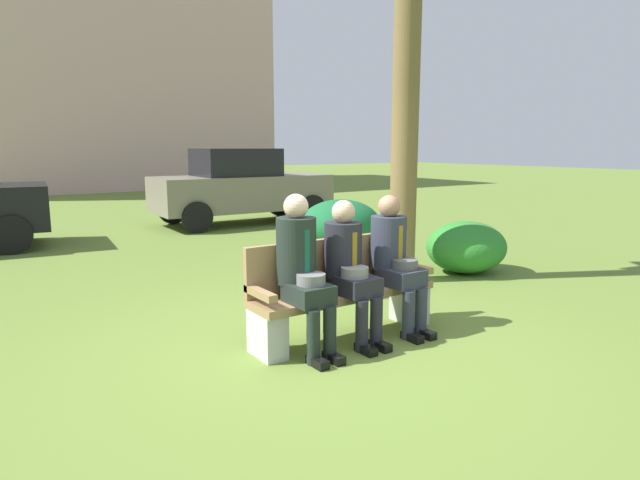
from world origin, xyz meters
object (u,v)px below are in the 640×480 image
Objects in this scene: seated_man_left at (302,266)px; seated_man_middle at (349,264)px; shrub_mid_lawn at (340,226)px; parked_car_far at (241,187)px; shrub_near_bench at (466,247)px; shrub_far_lawn at (345,270)px; park_bench at (341,292)px; building_backdrop at (79,63)px; seated_man_right at (395,256)px.

seated_man_left is 0.49m from seated_man_middle.
shrub_mid_lawn is 4.00m from parked_car_far.
parked_car_far is at bearing 70.88° from seated_man_middle.
parked_car_far is (2.56, 7.37, 0.13)m from seated_man_middle.
shrub_mid_lawn is (2.40, 3.39, -0.27)m from seated_man_middle.
shrub_near_bench is 2.02m from shrub_far_lawn.
park_bench is 1.54m from shrub_far_lawn.
shrub_near_bench reaches higher than shrub_far_lawn.
seated_man_middle is at bearing -95.81° from building_backdrop.
shrub_far_lawn is (1.45, 1.34, -0.48)m from seated_man_left.
seated_man_left is at bearing 179.06° from seated_man_middle.
shrub_mid_lawn is at bearing 61.29° from seated_man_right.
seated_man_middle is 7.81m from parked_car_far.
seated_man_middle reaches higher than park_bench.
shrub_near_bench is (2.96, 1.10, -0.06)m from park_bench.
shrub_near_bench is 2.24m from shrub_mid_lawn.
shrub_mid_lawn reaches higher than shrub_near_bench.
shrub_mid_lawn is at bearing 54.89° from shrub_far_lawn.
seated_man_left is 1.58× the size of shrub_far_lawn.
building_backdrop is (-0.72, 20.89, 4.89)m from shrub_near_bench.
seated_man_right reaches higher than shrub_near_bench.
park_bench reaches higher than shrub_mid_lawn.
parked_car_far is (3.05, 7.37, 0.09)m from seated_man_left.
park_bench is 22.63m from building_backdrop.
park_bench reaches higher than shrub_near_bench.
park_bench is 0.46× the size of parked_car_far.
park_bench is at bearing -128.03° from shrub_far_lawn.
shrub_near_bench is 6.17m from parked_car_far.
seated_man_left is 1.18× the size of shrub_near_bench.
shrub_near_bench is at bearing 19.49° from seated_man_left.
seated_man_right is at bearing 0.20° from seated_man_middle.
seated_man_left is at bearing 179.66° from seated_man_right.
building_backdrop is (1.29, 20.78, 4.98)m from shrub_far_lawn.
parked_car_far reaches higher than shrub_mid_lawn.
shrub_mid_lawn is 2.51m from shrub_far_lawn.
building_backdrop is at bearing 85.58° from seated_man_right.
seated_man_middle is 1.71m from shrub_far_lawn.
seated_man_left reaches higher than seated_man_middle.
shrub_mid_lawn is at bearing -92.29° from parked_car_far.
shrub_mid_lawn is at bearing 49.53° from seated_man_left.
seated_man_middle is at bearing -125.23° from shrub_mid_lawn.
shrub_near_bench is at bearing -88.03° from building_backdrop.
seated_man_left is 7.97m from parked_car_far.
seated_man_right is 0.09× the size of building_backdrop.
shrub_far_lawn is at bearing -93.56° from building_backdrop.
shrub_mid_lawn is at bearing -89.55° from building_backdrop.
seated_man_right reaches higher than park_bench.
shrub_far_lawn is at bearing -104.86° from parked_car_far.
parked_car_far is (0.16, 3.98, 0.40)m from shrub_mid_lawn.
seated_man_right is at bearing -153.14° from shrub_near_bench.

